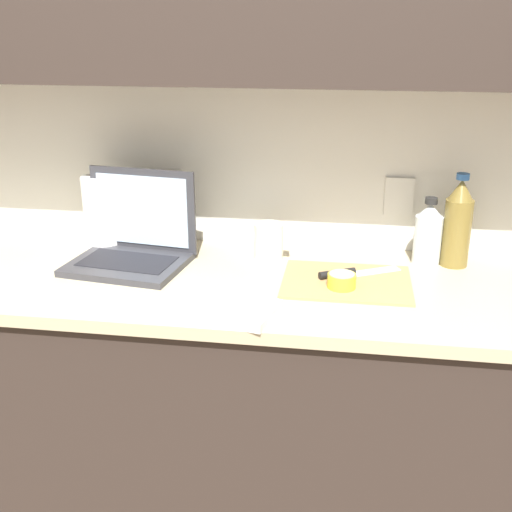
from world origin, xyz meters
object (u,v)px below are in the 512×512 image
bottle_green_soda (428,234)px  paper_towel_roll (103,213)px  cutting_board (346,282)px  lemon_half_cut (342,281)px  knife (346,273)px  bottle_oil_tall (458,224)px  laptop (134,242)px  measuring_cup (269,241)px

bottle_green_soda → paper_towel_roll: 1.02m
cutting_board → lemon_half_cut: lemon_half_cut is taller
knife → bottle_oil_tall: (0.32, 0.16, 0.11)m
laptop → bottle_green_soda: bearing=15.5°
knife → measuring_cup: bearing=122.4°
cutting_board → knife: size_ratio=1.52×
laptop → bottle_oil_tall: (0.97, 0.12, 0.07)m
laptop → lemon_half_cut: laptop is taller
laptop → cutting_board: laptop is taller
measuring_cup → bottle_oil_tall: bearing=2.2°
paper_towel_roll → lemon_half_cut: bearing=-17.2°
laptop → cutting_board: bearing=1.3°
lemon_half_cut → paper_towel_roll: 0.81m
laptop → paper_towel_roll: laptop is taller
laptop → paper_towel_roll: size_ratio=1.58×
cutting_board → bottle_green_soda: 0.32m
bottle_oil_tall → paper_towel_roll: bearing=-179.7°
cutting_board → bottle_green_soda: bearing=39.4°
knife → bottle_oil_tall: bottle_oil_tall is taller
bottle_green_soda → laptop: bearing=-172.2°
bottle_oil_tall → knife: bearing=-153.7°
bottle_green_soda → measuring_cup: bottle_green_soda is taller
bottle_green_soda → bottle_oil_tall: bottle_oil_tall is taller
lemon_half_cut → measuring_cup: size_ratio=0.70×
bottle_green_soda → measuring_cup: 0.48m
paper_towel_roll → laptop: bearing=-39.8°
cutting_board → paper_towel_roll: 0.82m
knife → lemon_half_cut: lemon_half_cut is taller
bottle_green_soda → paper_towel_roll: (-1.02, -0.01, 0.02)m
cutting_board → lemon_half_cut: (-0.01, -0.05, 0.02)m
knife → lemon_half_cut: size_ratio=3.03×
bottle_green_soda → measuring_cup: size_ratio=1.86×
knife → bottle_green_soda: 0.30m
laptop → bottle_oil_tall: 0.98m
bottle_oil_tall → paper_towel_roll: (-1.10, -0.01, -0.01)m
knife → measuring_cup: measuring_cup is taller
knife → bottle_oil_tall: 0.37m
cutting_board → bottle_oil_tall: size_ratio=1.27×
lemon_half_cut → bottle_green_soda: bearing=44.5°
measuring_cup → paper_towel_roll: paper_towel_roll is taller
bottle_oil_tall → measuring_cup: size_ratio=2.54×
lemon_half_cut → bottle_oil_tall: bearing=36.5°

